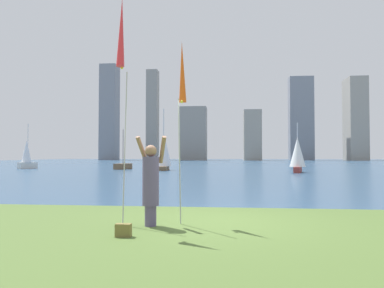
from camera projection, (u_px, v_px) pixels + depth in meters
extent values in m
cube|color=#2D4C6B|center=(228.00, 163.00, 68.45)|extent=(120.00, 117.95, 0.12)
cube|color=#263316|center=(217.00, 208.00, 9.82)|extent=(120.00, 0.70, 0.02)
cylinder|color=#594C72|center=(151.00, 216.00, 7.24)|extent=(0.23, 0.23, 0.41)
cylinder|color=#594C72|center=(151.00, 181.00, 7.26)|extent=(0.33, 0.33, 0.97)
sphere|color=#936B51|center=(151.00, 151.00, 7.27)|extent=(0.23, 0.23, 0.23)
cylinder|color=#936B51|center=(142.00, 150.00, 7.43)|extent=(0.24, 0.38, 0.56)
cylinder|color=#936B51|center=(162.00, 150.00, 7.39)|extent=(0.24, 0.38, 0.56)
cylinder|color=#B2B2B7|center=(125.00, 147.00, 7.45)|extent=(0.02, 0.26, 3.14)
cone|color=red|center=(121.00, 31.00, 7.23)|extent=(0.16, 0.27, 1.43)
sphere|color=yellow|center=(122.00, 68.00, 7.26)|extent=(0.06, 0.06, 0.06)
cylinder|color=#B2B2B7|center=(180.00, 162.00, 7.32)|extent=(0.02, 0.35, 2.52)
cone|color=#F25919|center=(182.00, 72.00, 7.79)|extent=(0.16, 0.33, 1.31)
sphere|color=yellow|center=(182.00, 102.00, 7.69)|extent=(0.06, 0.06, 0.06)
cube|color=olive|center=(123.00, 230.00, 6.28)|extent=(0.27, 0.13, 0.23)
cube|color=brown|center=(123.00, 166.00, 36.43)|extent=(1.40, 2.35, 0.57)
cylinder|color=#47474C|center=(123.00, 146.00, 36.49)|extent=(0.07, 0.07, 3.42)
cube|color=brown|center=(164.00, 168.00, 33.95)|extent=(0.98, 2.89, 0.37)
cylinder|color=silver|center=(164.00, 137.00, 34.03)|extent=(0.09, 0.09, 5.37)
cone|color=white|center=(164.00, 150.00, 34.21)|extent=(1.51, 1.51, 3.11)
cube|color=maroon|center=(298.00, 170.00, 29.46)|extent=(1.11, 2.56, 0.47)
cylinder|color=silver|center=(298.00, 145.00, 29.52)|extent=(0.08, 0.08, 3.55)
cone|color=white|center=(297.00, 152.00, 29.32)|extent=(1.52, 1.52, 2.37)
cube|color=silver|center=(28.00, 165.00, 37.74)|extent=(1.44, 2.04, 0.67)
cylinder|color=silver|center=(28.00, 143.00, 37.81)|extent=(0.06, 0.06, 4.03)
cone|color=white|center=(26.00, 151.00, 37.66)|extent=(1.29, 1.29, 2.29)
cube|color=gray|center=(109.00, 112.00, 106.64)|extent=(4.73, 4.91, 27.78)
cube|color=gray|center=(153.00, 115.00, 103.15)|extent=(3.10, 3.53, 25.47)
cube|color=gray|center=(193.00, 134.00, 101.21)|extent=(7.27, 5.66, 14.69)
cube|color=gray|center=(252.00, 136.00, 98.78)|extent=(4.62, 7.45, 13.45)
cube|color=gray|center=(301.00, 119.00, 102.10)|extent=(6.53, 3.94, 23.31)
cube|color=gray|center=(355.00, 119.00, 96.54)|extent=(4.66, 6.99, 21.84)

